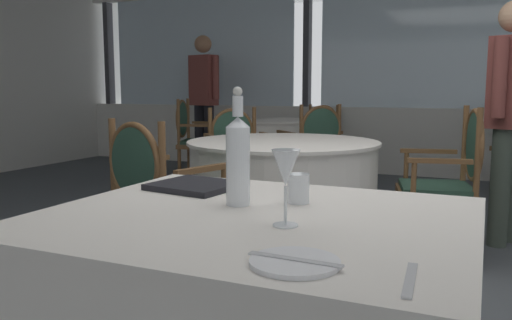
{
  "coord_description": "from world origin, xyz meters",
  "views": [
    {
      "loc": [
        0.61,
        -2.32,
        1.08
      ],
      "look_at": [
        -0.05,
        -0.83,
        0.86
      ],
      "focal_mm": 36.83,
      "sensor_mm": 36.0,
      "label": 1
    }
  ],
  "objects_px": {
    "dining_chair_0_0": "(314,145)",
    "diner_person_0": "(204,94)",
    "dining_chair_0_1": "(318,134)",
    "side_plate": "(295,262)",
    "menu_book": "(195,186)",
    "wine_glass": "(286,170)",
    "dining_chair_0_2": "(193,134)",
    "dining_chair_1_2": "(452,173)",
    "dining_chair_1_0": "(237,152)",
    "water_bottle": "(238,158)",
    "water_tumbler": "(298,188)",
    "dining_chair_1_1": "(156,193)",
    "diner_person_1": "(509,108)"
  },
  "relations": [
    {
      "from": "dining_chair_0_0",
      "to": "diner_person_0",
      "type": "height_order",
      "value": "diner_person_0"
    },
    {
      "from": "dining_chair_0_1",
      "to": "side_plate",
      "type": "bearing_deg",
      "value": 30.95
    },
    {
      "from": "menu_book",
      "to": "dining_chair_0_0",
      "type": "xyz_separation_m",
      "value": [
        -0.6,
        3.25,
        -0.21
      ]
    },
    {
      "from": "wine_glass",
      "to": "dining_chair_0_2",
      "type": "distance_m",
      "value": 4.8
    },
    {
      "from": "dining_chair_1_2",
      "to": "diner_person_0",
      "type": "bearing_deg",
      "value": -51.81
    },
    {
      "from": "dining_chair_1_0",
      "to": "water_bottle",
      "type": "bearing_deg",
      "value": -16.87
    },
    {
      "from": "water_tumbler",
      "to": "side_plate",
      "type": "bearing_deg",
      "value": -71.4
    },
    {
      "from": "dining_chair_1_1",
      "to": "water_bottle",
      "type": "bearing_deg",
      "value": -116.95
    },
    {
      "from": "water_tumbler",
      "to": "dining_chair_1_2",
      "type": "height_order",
      "value": "dining_chair_1_2"
    },
    {
      "from": "side_plate",
      "to": "menu_book",
      "type": "height_order",
      "value": "menu_book"
    },
    {
      "from": "water_tumbler",
      "to": "wine_glass",
      "type": "bearing_deg",
      "value": -77.43
    },
    {
      "from": "dining_chair_0_1",
      "to": "dining_chair_0_2",
      "type": "height_order",
      "value": "dining_chair_0_2"
    },
    {
      "from": "wine_glass",
      "to": "diner_person_1",
      "type": "height_order",
      "value": "diner_person_1"
    },
    {
      "from": "wine_glass",
      "to": "water_tumbler",
      "type": "distance_m",
      "value": 0.29
    },
    {
      "from": "dining_chair_0_1",
      "to": "dining_chair_0_2",
      "type": "bearing_deg",
      "value": -30.15
    },
    {
      "from": "wine_glass",
      "to": "diner_person_0",
      "type": "xyz_separation_m",
      "value": [
        -3.01,
        4.9,
        0.14
      ]
    },
    {
      "from": "water_bottle",
      "to": "water_tumbler",
      "type": "xyz_separation_m",
      "value": [
        0.15,
        0.1,
        -0.1
      ]
    },
    {
      "from": "water_bottle",
      "to": "dining_chair_0_1",
      "type": "bearing_deg",
      "value": 104.49
    },
    {
      "from": "water_tumbler",
      "to": "dining_chair_1_1",
      "type": "bearing_deg",
      "value": 143.95
    },
    {
      "from": "menu_book",
      "to": "dining_chair_1_2",
      "type": "height_order",
      "value": "dining_chair_1_2"
    },
    {
      "from": "menu_book",
      "to": "diner_person_1",
      "type": "bearing_deg",
      "value": 75.43
    },
    {
      "from": "water_bottle",
      "to": "dining_chair_0_2",
      "type": "xyz_separation_m",
      "value": [
        -2.43,
        3.83,
        -0.31
      ]
    },
    {
      "from": "side_plate",
      "to": "diner_person_0",
      "type": "relative_size",
      "value": 0.1
    },
    {
      "from": "dining_chair_0_1",
      "to": "dining_chair_1_1",
      "type": "height_order",
      "value": "dining_chair_1_1"
    },
    {
      "from": "side_plate",
      "to": "wine_glass",
      "type": "height_order",
      "value": "wine_glass"
    },
    {
      "from": "water_tumbler",
      "to": "diner_person_0",
      "type": "relative_size",
      "value": 0.05
    },
    {
      "from": "wine_glass",
      "to": "dining_chair_1_0",
      "type": "xyz_separation_m",
      "value": [
        -1.5,
        2.81,
        -0.33
      ]
    },
    {
      "from": "menu_book",
      "to": "water_tumbler",
      "type": "bearing_deg",
      "value": -2.32
    },
    {
      "from": "water_bottle",
      "to": "dining_chair_0_0",
      "type": "distance_m",
      "value": 3.54
    },
    {
      "from": "wine_glass",
      "to": "diner_person_0",
      "type": "relative_size",
      "value": 0.11
    },
    {
      "from": "water_bottle",
      "to": "dining_chair_0_1",
      "type": "relative_size",
      "value": 0.39
    },
    {
      "from": "water_tumbler",
      "to": "dining_chair_0_0",
      "type": "height_order",
      "value": "dining_chair_0_0"
    },
    {
      "from": "dining_chair_1_2",
      "to": "side_plate",
      "type": "bearing_deg",
      "value": 73.93
    },
    {
      "from": "water_bottle",
      "to": "dining_chair_1_0",
      "type": "bearing_deg",
      "value": 116.09
    },
    {
      "from": "menu_book",
      "to": "dining_chair_1_0",
      "type": "height_order",
      "value": "dining_chair_1_0"
    },
    {
      "from": "water_bottle",
      "to": "dining_chair_1_0",
      "type": "relative_size",
      "value": 0.38
    },
    {
      "from": "menu_book",
      "to": "dining_chair_0_1",
      "type": "distance_m",
      "value": 4.93
    },
    {
      "from": "side_plate",
      "to": "dining_chair_1_0",
      "type": "bearing_deg",
      "value": 117.86
    },
    {
      "from": "dining_chair_1_2",
      "to": "diner_person_1",
      "type": "height_order",
      "value": "diner_person_1"
    },
    {
      "from": "side_plate",
      "to": "dining_chair_0_2",
      "type": "relative_size",
      "value": 0.18
    },
    {
      "from": "dining_chair_0_2",
      "to": "water_bottle",
      "type": "bearing_deg",
      "value": -73.32
    },
    {
      "from": "dining_chair_0_0",
      "to": "dining_chair_1_2",
      "type": "distance_m",
      "value": 1.87
    },
    {
      "from": "dining_chair_1_2",
      "to": "diner_person_1",
      "type": "bearing_deg",
      "value": -134.24
    },
    {
      "from": "water_bottle",
      "to": "menu_book",
      "type": "xyz_separation_m",
      "value": [
        -0.25,
        0.17,
        -0.13
      ]
    },
    {
      "from": "water_tumbler",
      "to": "dining_chair_0_1",
      "type": "height_order",
      "value": "dining_chair_0_1"
    },
    {
      "from": "side_plate",
      "to": "diner_person_1",
      "type": "xyz_separation_m",
      "value": [
        0.46,
        3.07,
        0.21
      ]
    },
    {
      "from": "dining_chair_1_1",
      "to": "side_plate",
      "type": "bearing_deg",
      "value": -119.62
    },
    {
      "from": "side_plate",
      "to": "wine_glass",
      "type": "distance_m",
      "value": 0.32
    },
    {
      "from": "menu_book",
      "to": "dining_chair_1_1",
      "type": "distance_m",
      "value": 0.95
    },
    {
      "from": "dining_chair_1_0",
      "to": "dining_chair_1_2",
      "type": "relative_size",
      "value": 0.95
    }
  ]
}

